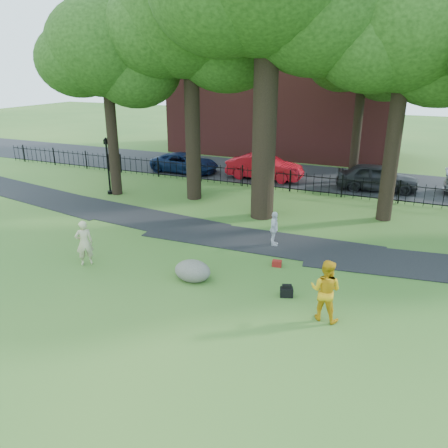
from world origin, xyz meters
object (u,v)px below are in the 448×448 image
at_px(lamppost, 108,167).
at_px(red_sedan, 264,167).
at_px(woman, 84,243).
at_px(man, 325,290).
at_px(boulder, 193,269).

height_order(lamppost, red_sedan, lamppost).
relative_size(woman, lamppost, 0.53).
bearing_deg(woman, red_sedan, -141.21).
height_order(man, red_sedan, man).
bearing_deg(man, lamppost, -24.51).
height_order(woman, red_sedan, woman).
distance_m(boulder, red_sedan, 14.69).
height_order(woman, lamppost, lamppost).
relative_size(woman, man, 0.92).
bearing_deg(red_sedan, woman, 172.59).
relative_size(man, red_sedan, 0.38).
bearing_deg(man, red_sedan, -59.16).
xyz_separation_m(man, red_sedan, (-6.98, 15.18, -0.13)).
distance_m(woman, lamppost, 9.64).
relative_size(man, boulder, 1.45).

